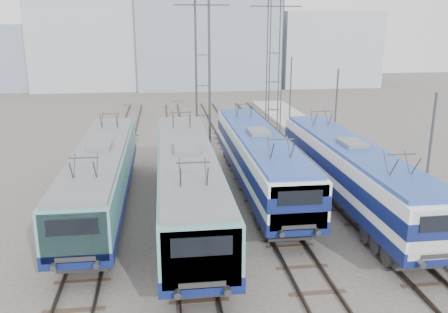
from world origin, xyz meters
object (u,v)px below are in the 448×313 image
locomotive_center_left (187,179)px  mast_front (428,169)px  catenary_tower_east (274,63)px  locomotive_far_left (101,173)px  locomotive_center_right (259,156)px  catenary_tower_west (203,66)px  locomotive_far_right (352,169)px  mast_rear (290,95)px  mast_mid (335,119)px

locomotive_center_left → mast_front: bearing=-18.2°
catenary_tower_east → locomotive_far_left: bearing=-128.8°
locomotive_center_right → catenary_tower_east: bearing=73.7°
catenary_tower_west → locomotive_far_right: bearing=-66.9°
locomotive_far_right → catenary_tower_east: size_ratio=1.47×
locomotive_center_right → locomotive_far_right: (4.50, -3.28, -0.01)m
locomotive_far_right → catenary_tower_east: 18.34m
locomotive_center_left → locomotive_far_right: locomotive_center_left is taller
locomotive_far_right → mast_rear: bearing=84.7°
catenary_tower_east → locomotive_center_right: bearing=-106.3°
catenary_tower_east → mast_rear: size_ratio=1.71×
catenary_tower_west → locomotive_center_left: bearing=-97.8°
mast_mid → mast_rear: 12.00m
locomotive_center_left → mast_front: 11.48m
catenary_tower_east → mast_front: (2.10, -22.00, -3.14)m
locomotive_far_left → catenary_tower_east: catenary_tower_east is taller
locomotive_center_left → locomotive_far_right: 9.02m
catenary_tower_west → mast_rear: catenary_tower_west is taller
mast_mid → mast_rear: same height
catenary_tower_west → mast_mid: bearing=-42.9°
locomotive_center_left → locomotive_center_right: 5.96m
locomotive_center_left → catenary_tower_east: 20.87m
locomotive_center_right → catenary_tower_east: 15.75m
locomotive_far_left → locomotive_far_right: size_ratio=0.98×
locomotive_center_right → mast_mid: (6.35, 4.53, 1.23)m
locomotive_far_right → mast_front: (1.85, -4.19, 1.24)m
mast_rear → mast_mid: bearing=-90.0°
mast_mid → mast_rear: bearing=90.0°
catenary_tower_west → catenary_tower_east: (6.50, 2.00, 0.00)m
catenary_tower_east → mast_front: size_ratio=1.71×
mast_front → mast_rear: same height
catenary_tower_west → mast_rear: bearing=24.9°
locomotive_center_right → mast_front: bearing=-49.6°
catenary_tower_east → catenary_tower_west: bearing=-162.9°
locomotive_far_right → mast_front: 4.74m
locomotive_center_right → catenary_tower_west: (-2.25, 12.53, 4.37)m
locomotive_far_left → mast_mid: (15.35, 6.47, 1.33)m
locomotive_far_left → locomotive_center_left: 4.91m
locomotive_center_right → catenary_tower_east: size_ratio=1.48×
locomotive_center_left → catenary_tower_west: (2.25, 16.44, 4.34)m
locomotive_center_left → mast_rear: (10.85, 20.44, 1.20)m
mast_rear → mast_front: bearing=-90.0°
catenary_tower_east → mast_mid: bearing=-78.1°
locomotive_center_left → locomotive_center_right: locomotive_center_left is taller
locomotive_center_right → mast_rear: (6.35, 16.53, 1.23)m
locomotive_center_left → mast_rear: size_ratio=2.64×
locomotive_center_left → locomotive_center_right: (4.50, 3.91, -0.03)m
catenary_tower_east → mast_front: 22.32m
locomotive_center_left → locomotive_far_right: bearing=4.0°
locomotive_far_left → mast_front: size_ratio=2.48×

